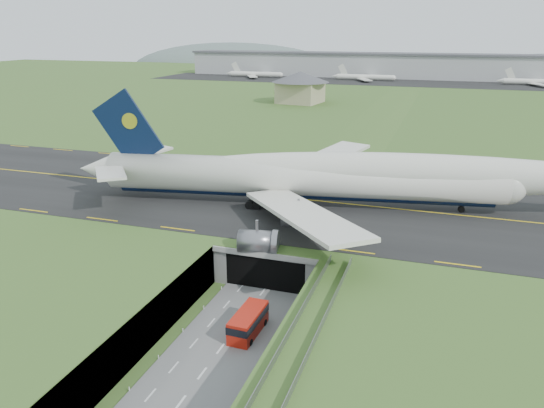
% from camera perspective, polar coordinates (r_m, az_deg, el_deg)
% --- Properties ---
extents(ground, '(900.00, 900.00, 0.00)m').
position_cam_1_polar(ground, '(71.62, -2.92, -12.06)').
color(ground, '#375923').
rests_on(ground, ground).
extents(airfield_deck, '(800.00, 800.00, 6.00)m').
position_cam_1_polar(airfield_deck, '(70.15, -2.96, -9.94)').
color(airfield_deck, gray).
rests_on(airfield_deck, ground).
extents(trench_road, '(12.00, 75.00, 0.20)m').
position_cam_1_polar(trench_road, '(65.70, -5.38, -15.08)').
color(trench_road, slate).
rests_on(trench_road, ground).
extents(taxiway, '(800.00, 44.00, 0.18)m').
position_cam_1_polar(taxiway, '(97.99, 4.03, 0.39)').
color(taxiway, black).
rests_on(taxiway, airfield_deck).
extents(tunnel_portal, '(17.00, 22.30, 6.00)m').
position_cam_1_polar(tunnel_portal, '(84.24, 1.18, -4.64)').
color(tunnel_portal, gray).
rests_on(tunnel_portal, ground).
extents(guideway, '(3.00, 53.00, 7.05)m').
position_cam_1_polar(guideway, '(50.60, 0.97, -19.27)').
color(guideway, '#A8A8A3').
rests_on(guideway, ground).
extents(jumbo_jet, '(98.60, 62.07, 20.84)m').
position_cam_1_polar(jumbo_jet, '(93.28, 7.39, 2.89)').
color(jumbo_jet, silver).
rests_on(jumbo_jet, ground).
extents(shuttle_tram, '(3.01, 7.41, 3.00)m').
position_cam_1_polar(shuttle_tram, '(67.25, -2.58, -12.60)').
color(shuttle_tram, '#B51A0C').
rests_on(shuttle_tram, ground).
extents(service_building, '(27.25, 27.25, 13.18)m').
position_cam_1_polar(service_building, '(230.38, 3.07, 12.72)').
color(service_building, tan).
rests_on(service_building, ground).
extents(cargo_terminal, '(320.00, 67.00, 15.60)m').
position_cam_1_polar(cargo_terminal, '(358.24, 15.22, 14.15)').
color(cargo_terminal, '#B2B2B2').
rests_on(cargo_terminal, ground).
extents(distant_hills, '(700.00, 91.00, 60.00)m').
position_cam_1_polar(distant_hills, '(490.79, 23.82, 12.12)').
color(distant_hills, '#566762').
rests_on(distant_hills, ground).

